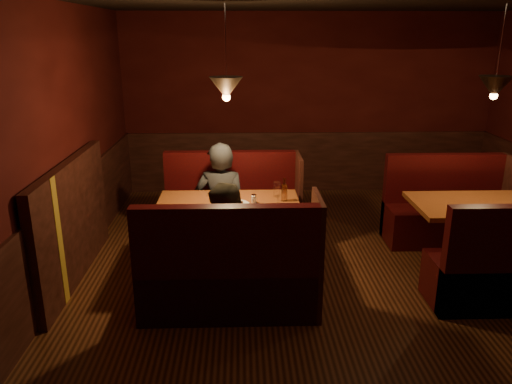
{
  "coord_description": "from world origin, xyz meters",
  "views": [
    {
      "loc": [
        -1.11,
        -4.65,
        2.58
      ],
      "look_at": [
        -0.95,
        0.43,
        0.95
      ],
      "focal_mm": 35.0,
      "sensor_mm": 36.0,
      "label": 1
    }
  ],
  "objects_px": {
    "main_bench_far": "(233,215)",
    "diner_b": "(229,228)",
    "main_table": "(230,220)",
    "second_table": "(476,220)",
    "second_bench_far": "(446,214)",
    "diner_a": "(221,184)",
    "main_bench_near": "(231,280)"
  },
  "relations": [
    {
      "from": "main_bench_far",
      "to": "diner_b",
      "type": "height_order",
      "value": "diner_b"
    },
    {
      "from": "main_table",
      "to": "second_table",
      "type": "distance_m",
      "value": 2.73
    },
    {
      "from": "second_bench_far",
      "to": "diner_b",
      "type": "relative_size",
      "value": 0.99
    },
    {
      "from": "second_bench_far",
      "to": "diner_a",
      "type": "relative_size",
      "value": 0.9
    },
    {
      "from": "main_bench_near",
      "to": "diner_a",
      "type": "xyz_separation_m",
      "value": [
        -0.14,
        1.47,
        0.49
      ]
    },
    {
      "from": "main_table",
      "to": "diner_a",
      "type": "relative_size",
      "value": 0.9
    },
    {
      "from": "main_bench_far",
      "to": "diner_b",
      "type": "bearing_deg",
      "value": -90.41
    },
    {
      "from": "main_table",
      "to": "diner_a",
      "type": "bearing_deg",
      "value": 101.26
    },
    {
      "from": "second_bench_far",
      "to": "main_bench_far",
      "type": "bearing_deg",
      "value": 179.62
    },
    {
      "from": "main_table",
      "to": "second_bench_far",
      "type": "bearing_deg",
      "value": 17.23
    },
    {
      "from": "main_bench_near",
      "to": "diner_b",
      "type": "height_order",
      "value": "diner_b"
    },
    {
      "from": "main_bench_far",
      "to": "second_table",
      "type": "bearing_deg",
      "value": -17.54
    },
    {
      "from": "main_table",
      "to": "main_bench_far",
      "type": "xyz_separation_m",
      "value": [
        0.02,
        0.88,
        -0.27
      ]
    },
    {
      "from": "main_bench_near",
      "to": "second_table",
      "type": "distance_m",
      "value": 2.87
    },
    {
      "from": "main_bench_far",
      "to": "second_table",
      "type": "xyz_separation_m",
      "value": [
        2.71,
        -0.86,
        0.22
      ]
    },
    {
      "from": "main_table",
      "to": "second_bench_far",
      "type": "distance_m",
      "value": 2.91
    },
    {
      "from": "main_bench_near",
      "to": "diner_a",
      "type": "height_order",
      "value": "diner_a"
    },
    {
      "from": "main_bench_far",
      "to": "diner_b",
      "type": "xyz_separation_m",
      "value": [
        -0.01,
        -1.5,
        0.42
      ]
    },
    {
      "from": "main_bench_far",
      "to": "second_bench_far",
      "type": "distance_m",
      "value": 2.75
    },
    {
      "from": "diner_b",
      "to": "diner_a",
      "type": "bearing_deg",
      "value": 105.8
    },
    {
      "from": "second_table",
      "to": "diner_b",
      "type": "distance_m",
      "value": 2.81
    },
    {
      "from": "main_table",
      "to": "second_table",
      "type": "height_order",
      "value": "main_table"
    },
    {
      "from": "main_bench_near",
      "to": "diner_b",
      "type": "distance_m",
      "value": 0.49
    },
    {
      "from": "main_bench_far",
      "to": "second_bench_far",
      "type": "height_order",
      "value": "main_bench_far"
    },
    {
      "from": "main_table",
      "to": "diner_a",
      "type": "height_order",
      "value": "diner_a"
    },
    {
      "from": "main_table",
      "to": "main_bench_near",
      "type": "relative_size",
      "value": 0.91
    },
    {
      "from": "second_table",
      "to": "diner_a",
      "type": "xyz_separation_m",
      "value": [
        -2.85,
        0.58,
        0.27
      ]
    },
    {
      "from": "second_bench_far",
      "to": "second_table",
      "type": "bearing_deg",
      "value": -92.2
    },
    {
      "from": "main_table",
      "to": "main_bench_far",
      "type": "relative_size",
      "value": 0.91
    },
    {
      "from": "second_bench_far",
      "to": "main_bench_near",
      "type": "bearing_deg",
      "value": -147.73
    },
    {
      "from": "diner_a",
      "to": "diner_b",
      "type": "relative_size",
      "value": 1.09
    },
    {
      "from": "main_bench_far",
      "to": "second_table",
      "type": "distance_m",
      "value": 2.86
    }
  ]
}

